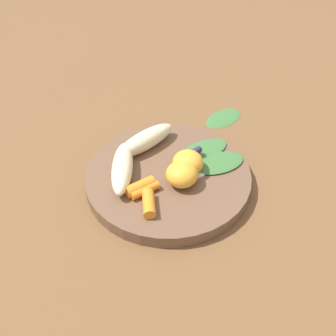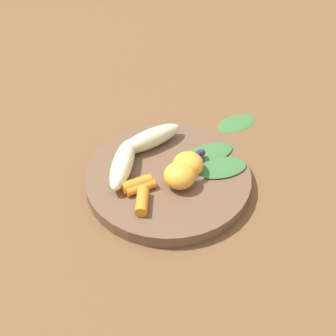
{
  "view_description": "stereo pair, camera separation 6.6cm",
  "coord_description": "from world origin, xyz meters",
  "px_view_note": "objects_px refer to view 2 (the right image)",
  "views": [
    {
      "loc": [
        0.05,
        0.49,
        0.48
      ],
      "look_at": [
        0.0,
        0.0,
        0.03
      ],
      "focal_mm": 43.45,
      "sensor_mm": 36.0,
      "label": 1
    },
    {
      "loc": [
        -0.02,
        0.49,
        0.48
      ],
      "look_at": [
        0.0,
        0.0,
        0.03
      ],
      "focal_mm": 43.45,
      "sensor_mm": 36.0,
      "label": 2
    }
  ],
  "objects_px": {
    "orange_segment_near": "(188,165)",
    "kale_leaf_stray": "(237,122)",
    "banana_peeled_left": "(123,164)",
    "banana_peeled_right": "(151,138)",
    "bowl": "(168,177)"
  },
  "relations": [
    {
      "from": "bowl",
      "to": "kale_leaf_stray",
      "type": "height_order",
      "value": "bowl"
    },
    {
      "from": "orange_segment_near",
      "to": "kale_leaf_stray",
      "type": "relative_size",
      "value": 0.57
    },
    {
      "from": "orange_segment_near",
      "to": "bowl",
      "type": "bearing_deg",
      "value": -2.46
    },
    {
      "from": "bowl",
      "to": "orange_segment_near",
      "type": "relative_size",
      "value": 5.43
    },
    {
      "from": "banana_peeled_right",
      "to": "bowl",
      "type": "bearing_deg",
      "value": 78.16
    },
    {
      "from": "orange_segment_near",
      "to": "banana_peeled_right",
      "type": "bearing_deg",
      "value": -46.85
    },
    {
      "from": "banana_peeled_left",
      "to": "banana_peeled_right",
      "type": "relative_size",
      "value": 1.0
    },
    {
      "from": "banana_peeled_right",
      "to": "kale_leaf_stray",
      "type": "xyz_separation_m",
      "value": [
        -0.16,
        -0.11,
        -0.04
      ]
    },
    {
      "from": "banana_peeled_left",
      "to": "banana_peeled_right",
      "type": "bearing_deg",
      "value": 154.12
    },
    {
      "from": "bowl",
      "to": "banana_peeled_right",
      "type": "height_order",
      "value": "banana_peeled_right"
    },
    {
      "from": "banana_peeled_right",
      "to": "kale_leaf_stray",
      "type": "distance_m",
      "value": 0.2
    },
    {
      "from": "banana_peeled_left",
      "to": "banana_peeled_right",
      "type": "xyz_separation_m",
      "value": [
        -0.04,
        -0.07,
        0.0
      ]
    },
    {
      "from": "banana_peeled_right",
      "to": "orange_segment_near",
      "type": "bearing_deg",
      "value": 95.61
    },
    {
      "from": "banana_peeled_left",
      "to": "orange_segment_near",
      "type": "xyz_separation_m",
      "value": [
        -0.11,
        0.0,
        0.0
      ]
    },
    {
      "from": "banana_peeled_left",
      "to": "kale_leaf_stray",
      "type": "distance_m",
      "value": 0.27
    }
  ]
}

